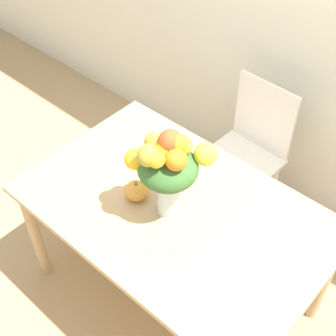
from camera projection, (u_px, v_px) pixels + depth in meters
The scene contains 5 objects.
ground_plane at pixel (174, 291), 2.67m from camera, with size 12.00×12.00×0.00m, color tan.
dining_table at pixel (175, 220), 2.22m from camera, with size 1.42×0.92×0.74m.
flower_vase at pixel (168, 167), 1.94m from camera, with size 0.31×0.31×0.46m.
pumpkin at pixel (136, 191), 2.16m from camera, with size 0.11×0.11×0.10m.
dining_chair_near_window at pixel (247, 152), 2.82m from camera, with size 0.44×0.44×0.90m.
Camera 1 is at (0.91, -1.07, 2.38)m, focal length 50.00 mm.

